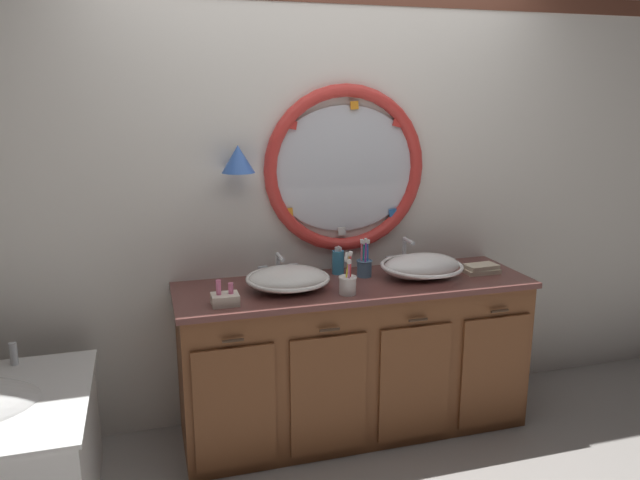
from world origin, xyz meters
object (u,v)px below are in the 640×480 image
Objects in this scene: sink_basin_right at (422,266)px; folded_hand_towel at (481,269)px; toothbrush_holder_left at (348,283)px; soap_dispenser at (338,261)px; sink_basin_left at (288,279)px; toiletry_basket at (225,298)px; toothbrush_holder_right at (364,266)px.

sink_basin_right is 0.37m from folded_hand_towel.
toothbrush_holder_left is 1.37× the size of soap_dispenser.
sink_basin_left is at bearing -148.36° from soap_dispenser.
sink_basin_right is 1.09m from toiletry_basket.
sink_basin_right is 0.31m from toothbrush_holder_right.
folded_hand_towel is (0.36, -0.00, -0.04)m from sink_basin_right.
soap_dispenser reaches higher than sink_basin_right.
toothbrush_holder_right reaches higher than toiletry_basket.
toothbrush_holder_left is (0.28, -0.14, -0.01)m from sink_basin_left.
sink_basin_right is at bearing -21.95° from toothbrush_holder_right.
toothbrush_holder_left reaches higher than sink_basin_left.
folded_hand_towel is at bearing -15.28° from soap_dispenser.
toothbrush_holder_left reaches higher than toiletry_basket.
sink_basin_right is 0.46m from soap_dispenser.
folded_hand_towel is (0.83, 0.14, -0.03)m from toothbrush_holder_left.
sink_basin_left is at bearing 21.29° from toiletry_basket.
sink_basin_right is at bearing 0.00° from sink_basin_left.
soap_dispenser is (-0.12, 0.09, 0.01)m from toothbrush_holder_right.
soap_dispenser is at bearing 31.64° from sink_basin_left.
toiletry_basket is at bearing -173.07° from sink_basin_right.
toothbrush_holder_right is (0.46, 0.12, -0.00)m from sink_basin_left.
toothbrush_holder_right is (-0.29, 0.12, -0.01)m from sink_basin_right.
toothbrush_holder_left is 0.84m from folded_hand_towel.
toothbrush_holder_left is 1.00× the size of toothbrush_holder_right.
sink_basin_left is at bearing -165.78° from toothbrush_holder_right.
soap_dispenser is at bearing 26.68° from toiletry_basket.
toothbrush_holder_right is at bearing 158.05° from sink_basin_right.
toiletry_basket reaches higher than sink_basin_left.
sink_basin_right is at bearing 17.10° from toothbrush_holder_left.
soap_dispenser reaches higher than toiletry_basket.
sink_basin_right is at bearing -26.81° from soap_dispenser.
sink_basin_right is (0.74, 0.00, 0.01)m from sink_basin_left.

